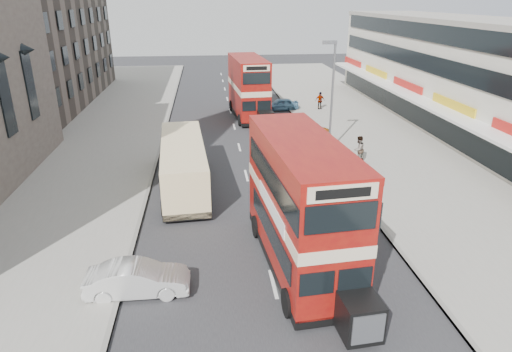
# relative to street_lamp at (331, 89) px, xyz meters

# --- Properties ---
(ground) EXTENTS (160.00, 160.00, 0.00)m
(ground) POSITION_rel_street_lamp_xyz_m (-6.52, -18.00, -4.78)
(ground) COLOR #28282B
(ground) RESTS_ON ground
(road_surface) EXTENTS (12.00, 90.00, 0.01)m
(road_surface) POSITION_rel_street_lamp_xyz_m (-6.52, 2.00, -4.78)
(road_surface) COLOR #28282B
(road_surface) RESTS_ON ground
(pavement_right) EXTENTS (12.00, 90.00, 0.15)m
(pavement_right) POSITION_rel_street_lamp_xyz_m (5.48, 2.00, -4.71)
(pavement_right) COLOR gray
(pavement_right) RESTS_ON ground
(pavement_left) EXTENTS (12.00, 90.00, 0.15)m
(pavement_left) POSITION_rel_street_lamp_xyz_m (-18.52, 2.00, -4.71)
(pavement_left) COLOR gray
(pavement_left) RESTS_ON ground
(kerb_left) EXTENTS (0.20, 90.00, 0.16)m
(kerb_left) POSITION_rel_street_lamp_xyz_m (-12.62, 2.00, -4.71)
(kerb_left) COLOR gray
(kerb_left) RESTS_ON ground
(kerb_right) EXTENTS (0.20, 90.00, 0.16)m
(kerb_right) POSITION_rel_street_lamp_xyz_m (-0.42, 2.00, -4.71)
(kerb_right) COLOR gray
(kerb_right) RESTS_ON ground
(brick_terrace) EXTENTS (14.00, 28.00, 12.00)m
(brick_terrace) POSITION_rel_street_lamp_xyz_m (-28.52, 20.00, 1.22)
(brick_terrace) COLOR #66594C
(brick_terrace) RESTS_ON ground
(commercial_row) EXTENTS (9.90, 46.20, 9.30)m
(commercial_row) POSITION_rel_street_lamp_xyz_m (13.42, 4.00, -0.09)
(commercial_row) COLOR beige
(commercial_row) RESTS_ON ground
(street_lamp) EXTENTS (1.00, 0.20, 8.12)m
(street_lamp) POSITION_rel_street_lamp_xyz_m (0.00, 0.00, 0.00)
(street_lamp) COLOR slate
(street_lamp) RESTS_ON ground
(bus_main) EXTENTS (3.50, 10.02, 5.48)m
(bus_main) POSITION_rel_street_lamp_xyz_m (-5.21, -14.69, -1.90)
(bus_main) COLOR black
(bus_main) RESTS_ON ground
(bus_second) EXTENTS (3.41, 10.01, 5.48)m
(bus_second) POSITION_rel_street_lamp_xyz_m (-4.87, 11.44, -1.90)
(bus_second) COLOR black
(bus_second) RESTS_ON ground
(coach) EXTENTS (3.17, 10.09, 2.64)m
(coach) POSITION_rel_street_lamp_xyz_m (-10.47, -5.43, -3.23)
(coach) COLOR black
(coach) RESTS_ON ground
(car_left_front) EXTENTS (4.01, 1.41, 1.32)m
(car_left_front) POSITION_rel_street_lamp_xyz_m (-11.89, -16.00, -4.13)
(car_left_front) COLOR silver
(car_left_front) RESTS_ON ground
(car_right_a) EXTENTS (4.44, 1.85, 1.28)m
(car_right_a) POSITION_rel_street_lamp_xyz_m (-1.63, -2.87, -4.14)
(car_right_a) COLOR maroon
(car_right_a) RESTS_ON ground
(car_right_b) EXTENTS (4.56, 2.47, 1.22)m
(car_right_b) POSITION_rel_street_lamp_xyz_m (-1.21, 3.14, -4.18)
(car_right_b) COLOR #C16313
(car_right_b) RESTS_ON ground
(car_right_c) EXTENTS (3.71, 1.59, 1.25)m
(car_right_c) POSITION_rel_street_lamp_xyz_m (-1.34, 13.76, -4.16)
(car_right_c) COLOR #5589AA
(car_right_c) RESTS_ON ground
(pedestrian_near) EXTENTS (0.86, 0.79, 1.93)m
(pedestrian_near) POSITION_rel_street_lamp_xyz_m (1.41, -2.74, -3.67)
(pedestrian_near) COLOR gray
(pedestrian_near) RESTS_ON pavement_right
(pedestrian_far) EXTENTS (1.09, 0.62, 1.75)m
(pedestrian_far) POSITION_rel_street_lamp_xyz_m (2.68, 13.32, -3.76)
(pedestrian_far) COLOR gray
(pedestrian_far) RESTS_ON pavement_right
(cyclist) EXTENTS (0.73, 1.61, 2.29)m
(cyclist) POSITION_rel_street_lamp_xyz_m (-2.20, 1.24, -3.95)
(cyclist) COLOR gray
(cyclist) RESTS_ON ground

